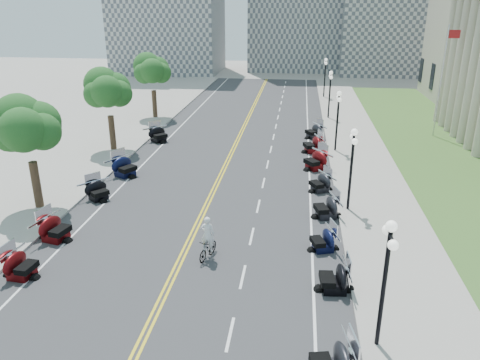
{
  "coord_description": "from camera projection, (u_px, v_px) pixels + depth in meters",
  "views": [
    {
      "loc": [
        5.39,
        -22.31,
        11.79
      ],
      "look_at": [
        2.16,
        3.16,
        2.0
      ],
      "focal_mm": 35.0,
      "sensor_mm": 36.0,
      "label": 1
    }
  ],
  "objects": [
    {
      "name": "lane_dash_18",
      "position": [
        285.0,
        87.0,
        69.63
      ],
      "size": [
        0.12,
        2.0,
        0.0
      ],
      "primitive_type": "cube",
      "color": "white",
      "rests_on": "road"
    },
    {
      "name": "lane_dash_9",
      "position": [
        268.0,
        164.0,
        36.26
      ],
      "size": [
        0.12,
        2.0,
        0.0
      ],
      "primitive_type": "cube",
      "color": "white",
      "rests_on": "road"
    },
    {
      "name": "sidewalk_south",
      "position": [
        88.0,
        165.0,
        35.99
      ],
      "size": [
        5.0,
        90.0,
        0.15
      ],
      "primitive_type": "cube",
      "color": "#9E9991",
      "rests_on": "ground"
    },
    {
      "name": "lane_dash_10",
      "position": [
        271.0,
        149.0,
        39.97
      ],
      "size": [
        0.12,
        2.0,
        0.0
      ],
      "primitive_type": "cube",
      "color": "white",
      "rests_on": "road"
    },
    {
      "name": "lane_dash_14",
      "position": [
        280.0,
        109.0,
        54.8
      ],
      "size": [
        0.12,
        2.0,
        0.0
      ],
      "primitive_type": "cube",
      "color": "white",
      "rests_on": "road"
    },
    {
      "name": "motorcycle_s_9",
      "position": [
        158.0,
        134.0,
        41.94
      ],
      "size": [
        3.0,
        3.0,
        1.49
      ],
      "primitive_type": null,
      "rotation": [
        0.0,
        0.0,
        0.8
      ],
      "color": "black",
      "rests_on": "road"
    },
    {
      "name": "tree_4",
      "position": [
        153.0,
        74.0,
        49.1
      ],
      "size": [
        4.8,
        4.8,
        9.2
      ],
      "primitive_type": null,
      "color": "#235619",
      "rests_on": "sidewalk_south"
    },
    {
      "name": "lane_dash_17",
      "position": [
        284.0,
        91.0,
        65.93
      ],
      "size": [
        0.12,
        2.0,
        0.0
      ],
      "primitive_type": "cube",
      "color": "white",
      "rests_on": "road"
    },
    {
      "name": "motorcycle_n_9",
      "position": [
        313.0,
        144.0,
        38.93
      ],
      "size": [
        2.76,
        2.76,
        1.52
      ],
      "primitive_type": null,
      "rotation": [
        0.0,
        0.0,
        -1.25
      ],
      "color": "#590A0C",
      "rests_on": "road"
    },
    {
      "name": "motorcycle_n_7",
      "position": [
        320.0,
        182.0,
        30.93
      ],
      "size": [
        2.57,
        2.57,
        1.32
      ],
      "primitive_type": null,
      "rotation": [
        0.0,
        0.0,
        -1.05
      ],
      "color": "black",
      "rests_on": "road"
    },
    {
      "name": "cyclist_rider",
      "position": [
        207.0,
        222.0,
        22.34
      ],
      "size": [
        0.68,
        0.45,
        1.87
      ],
      "primitive_type": "imported",
      "rotation": [
        0.0,
        0.0,
        3.14
      ],
      "color": "silver",
      "rests_on": "bicycle"
    },
    {
      "name": "ground",
      "position": [
        193.0,
        233.0,
        25.52
      ],
      "size": [
        160.0,
        160.0,
        0.0
      ],
      "primitive_type": "plane",
      "color": "gray"
    },
    {
      "name": "street_lamp_3",
      "position": [
        337.0,
        122.0,
        38.41
      ],
      "size": [
        0.5,
        1.2,
        4.9
      ],
      "primitive_type": null,
      "color": "black",
      "rests_on": "sidewalk_north"
    },
    {
      "name": "edge_line_north",
      "position": [
        309.0,
        175.0,
        34.03
      ],
      "size": [
        0.12,
        90.0,
        0.0
      ],
      "primitive_type": "cube",
      "color": "white",
      "rests_on": "road"
    },
    {
      "name": "lawn",
      "position": [
        439.0,
        148.0,
        40.13
      ],
      "size": [
        9.0,
        60.0,
        0.1
      ],
      "primitive_type": "cube",
      "color": "#356023",
      "rests_on": "ground"
    },
    {
      "name": "motorcycle_n_8",
      "position": [
        316.0,
        159.0,
        34.97
      ],
      "size": [
        3.09,
        3.09,
        1.55
      ],
      "primitive_type": null,
      "rotation": [
        0.0,
        0.0,
        -0.97
      ],
      "color": "#590A0C",
      "rests_on": "road"
    },
    {
      "name": "street_lamp_1",
      "position": [
        384.0,
        286.0,
        16.16
      ],
      "size": [
        0.5,
        1.2,
        4.9
      ],
      "primitive_type": null,
      "color": "black",
      "rests_on": "sidewalk_north"
    },
    {
      "name": "distant_block_c",
      "position": [
        402.0,
        7.0,
        79.27
      ],
      "size": [
        20.0,
        14.0,
        22.0
      ],
      "primitive_type": "cube",
      "color": "gray",
      "rests_on": "ground"
    },
    {
      "name": "lane_dash_6",
      "position": [
        252.0,
        236.0,
        25.14
      ],
      "size": [
        0.12,
        2.0,
        0.0
      ],
      "primitive_type": "cube",
      "color": "white",
      "rests_on": "road"
    },
    {
      "name": "motorcycle_s_6",
      "position": [
        98.0,
        190.0,
        29.61
      ],
      "size": [
        2.68,
        2.68,
        1.33
      ],
      "primitive_type": null,
      "rotation": [
        0.0,
        0.0,
        0.86
      ],
      "color": "black",
      "rests_on": "road"
    },
    {
      "name": "lane_dash_5",
      "position": [
        243.0,
        277.0,
        21.43
      ],
      "size": [
        0.12,
        2.0,
        0.0
      ],
      "primitive_type": "cube",
      "color": "white",
      "rests_on": "road"
    },
    {
      "name": "centerline_yellow_b",
      "position": [
        224.0,
        171.0,
        34.77
      ],
      "size": [
        0.12,
        90.0,
        0.0
      ],
      "primitive_type": "cube",
      "color": "yellow",
      "rests_on": "road"
    },
    {
      "name": "flagpole",
      "position": [
        441.0,
        83.0,
        42.02
      ],
      "size": [
        1.1,
        0.2,
        10.0
      ],
      "primitive_type": null,
      "color": "silver",
      "rests_on": "ground"
    },
    {
      "name": "street_lamp_5",
      "position": [
        325.0,
        78.0,
        60.66
      ],
      "size": [
        0.5,
        1.2,
        4.9
      ],
      "primitive_type": null,
      "color": "black",
      "rests_on": "sidewalk_north"
    },
    {
      "name": "motorcycle_n_4",
      "position": [
        335.0,
        277.0,
        20.19
      ],
      "size": [
        2.1,
        2.1,
        1.36
      ],
      "primitive_type": null,
      "rotation": [
        0.0,
        0.0,
        -1.49
      ],
      "color": "black",
      "rests_on": "road"
    },
    {
      "name": "lane_dash_11",
      "position": [
        274.0,
        137.0,
        43.68
      ],
      "size": [
        0.12,
        2.0,
        0.0
      ],
      "primitive_type": "cube",
      "color": "white",
      "rests_on": "road"
    },
    {
      "name": "lane_dash_15",
      "position": [
        281.0,
        103.0,
        58.51
      ],
      "size": [
        0.12,
        2.0,
        0.0
      ],
      "primitive_type": "cube",
      "color": "white",
      "rests_on": "road"
    },
    {
      "name": "lane_dash_19",
      "position": [
        286.0,
        82.0,
        73.34
      ],
      "size": [
        0.12,
        2.0,
        0.0
      ],
      "primitive_type": "cube",
      "color": "white",
      "rests_on": "road"
    },
    {
      "name": "tree_2",
      "position": [
        28.0,
        133.0,
        26.85
      ],
      "size": [
        4.8,
        4.8,
        9.2
      ],
      "primitive_type": null,
      "color": "#235619",
      "rests_on": "sidewalk_south"
    },
    {
      "name": "street_lamp_4",
      "position": [
        330.0,
        95.0,
        49.54
      ],
      "size": [
        0.5,
        1.2,
        4.9
      ],
      "primitive_type": null,
      "color": "black",
      "rests_on": "sidewalk_north"
    },
    {
      "name": "centerline_yellow_a",
      "position": [
        221.0,
        171.0,
        34.8
      ],
      "size": [
        0.12,
        90.0,
        0.0
      ],
      "primitive_type": "cube",
      "color": "yellow",
      "rests_on": "road"
    },
    {
      "name": "lane_dash_16",
      "position": [
        282.0,
        97.0,
        62.22
      ],
      "size": [
        0.12,
        2.0,
        0.0
      ],
      "primitive_type": "cube",
      "color": "white",
      "rests_on": "road"
    },
    {
      "name": "motorcycle_n_6",
      "position": [
        327.0,
        206.0,
        27.13
      ],
      "size": [
        2.49,
        2.49,
        1.41
      ],
      "primitive_type": null,
      "rotation": [
        0.0,
        0.0,
        -1.29
      ],
      "color": "black",
      "rests_on": "road"
    },
    {
      "name": "lane_dash_7",
      "position": [
        258.0,
        206.0,
        28.85
      ],
      "size": [
        0.12,
        2.0,
        0.0
      ],
      "primitive_type": "cube",
      "color": "white",
      "rests_on": "road"
    },
    {
      "name": "street_lamp_2",
      "position": [
        351.0,
        170.0,
        27.29
      ],
      "size": [
        0.5,
        1.2,
        4.9
      ],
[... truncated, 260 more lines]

